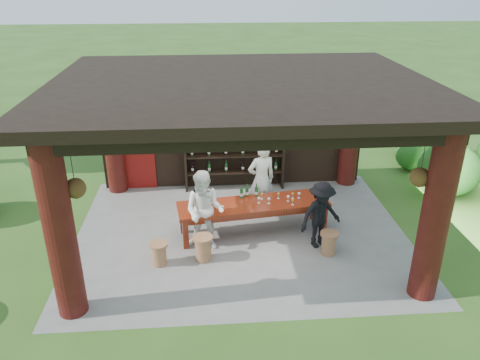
{
  "coord_description": "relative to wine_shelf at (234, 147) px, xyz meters",
  "views": [
    {
      "loc": [
        -0.73,
        -9.16,
        5.5
      ],
      "look_at": [
        0.0,
        0.4,
        1.15
      ],
      "focal_mm": 35.0,
      "sensor_mm": 36.0,
      "label": 1
    }
  ],
  "objects": [
    {
      "name": "guest_man",
      "position": [
        1.62,
        -3.09,
        -0.42
      ],
      "size": [
        1.11,
        0.88,
        1.5
      ],
      "primitive_type": "imported",
      "rotation": [
        0.0,
        0.0,
        0.38
      ],
      "color": "black",
      "rests_on": "ground"
    },
    {
      "name": "napkin_basket",
      "position": [
        -0.8,
        -2.57,
        -0.35
      ],
      "size": [
        0.28,
        0.21,
        0.14
      ],
      "primitive_type": "cube",
      "rotation": [
        0.0,
        0.0,
        0.13
      ],
      "color": "#BF6672",
      "rests_on": "tasting_table"
    },
    {
      "name": "guest_woman",
      "position": [
        -0.82,
        -2.96,
        -0.29
      ],
      "size": [
        1.0,
        0.87,
        1.76
      ],
      "primitive_type": "imported",
      "rotation": [
        0.0,
        0.0,
        -0.27
      ],
      "color": "white",
      "rests_on": "ground"
    },
    {
      "name": "ground",
      "position": [
        -0.01,
        -2.45,
        -1.17
      ],
      "size": [
        90.0,
        90.0,
        0.0
      ],
      "primitive_type": "plane",
      "color": "#2D5119",
      "rests_on": "ground"
    },
    {
      "name": "table_glasses",
      "position": [
        0.87,
        -2.36,
        -0.35
      ],
      "size": [
        1.0,
        0.41,
        0.15
      ],
      "color": "silver",
      "rests_on": "tasting_table"
    },
    {
      "name": "stool_far_left",
      "position": [
        -1.76,
        -3.54,
        -0.91
      ],
      "size": [
        0.37,
        0.37,
        0.49
      ],
      "rotation": [
        0.0,
        0.0,
        -0.23
      ],
      "color": "brown",
      "rests_on": "ground"
    },
    {
      "name": "stool_near_left",
      "position": [
        -0.87,
        -3.44,
        -0.88
      ],
      "size": [
        0.41,
        0.41,
        0.54
      ],
      "rotation": [
        0.0,
        0.0,
        0.33
      ],
      "color": "brown",
      "rests_on": "ground"
    },
    {
      "name": "host",
      "position": [
        0.53,
        -1.6,
        -0.24
      ],
      "size": [
        0.78,
        0.62,
        1.87
      ],
      "primitive_type": "imported",
      "rotation": [
        0.0,
        0.0,
        3.41
      ],
      "color": "white",
      "rests_on": "ground"
    },
    {
      "name": "shrubs",
      "position": [
        3.12,
        -0.83,
        -0.64
      ],
      "size": [
        15.77,
        8.44,
        1.36
      ],
      "color": "#194C14",
      "rests_on": "ground"
    },
    {
      "name": "stool_near_right",
      "position": [
        1.75,
        -3.41,
        -0.91
      ],
      "size": [
        0.38,
        0.38,
        0.5
      ],
      "rotation": [
        0.0,
        0.0,
        0.17
      ],
      "color": "brown",
      "rests_on": "ground"
    },
    {
      "name": "wine_shelf",
      "position": [
        0.0,
        0.0,
        0.0
      ],
      "size": [
        2.66,
        0.4,
        2.34
      ],
      "color": "black",
      "rests_on": "ground"
    },
    {
      "name": "trees",
      "position": [
        3.48,
        -0.87,
        2.19
      ],
      "size": [
        21.42,
        9.81,
        4.8
      ],
      "color": "#3F2819",
      "rests_on": "ground"
    },
    {
      "name": "pavilion",
      "position": [
        -0.02,
        -2.02,
        0.96
      ],
      "size": [
        7.5,
        6.0,
        3.6
      ],
      "color": "slate",
      "rests_on": "ground"
    },
    {
      "name": "tasting_table",
      "position": [
        0.26,
        -2.42,
        -0.54
      ],
      "size": [
        3.44,
        1.31,
        0.75
      ],
      "rotation": [
        0.0,
        0.0,
        0.13
      ],
      "color": "#60240D",
      "rests_on": "ground"
    },
    {
      "name": "table_bottles",
      "position": [
        0.18,
        -2.1,
        -0.27
      ],
      "size": [
        0.43,
        0.14,
        0.31
      ],
      "color": "#194C1E",
      "rests_on": "tasting_table"
    }
  ]
}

